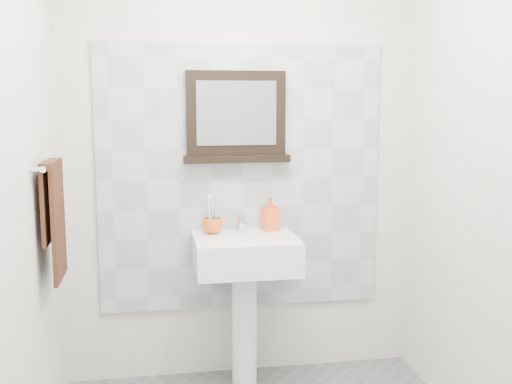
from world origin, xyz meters
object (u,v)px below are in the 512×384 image
(toothbrush_cup, at_px, (212,226))
(soap_dispenser, at_px, (270,214))
(hand_towel, at_px, (54,211))
(pedestal_sink, at_px, (245,270))
(framed_mirror, at_px, (236,119))

(toothbrush_cup, relative_size, soap_dispenser, 0.58)
(soap_dispenser, height_order, hand_towel, hand_towel)
(pedestal_sink, bearing_deg, soap_dispenser, 40.35)
(pedestal_sink, height_order, hand_towel, hand_towel)
(pedestal_sink, distance_m, hand_towel, 1.07)
(hand_towel, bearing_deg, toothbrush_cup, 29.19)
(pedestal_sink, distance_m, toothbrush_cup, 0.30)
(pedestal_sink, height_order, soap_dispenser, soap_dispenser)
(framed_mirror, height_order, hand_towel, framed_mirror)
(framed_mirror, relative_size, hand_towel, 1.07)
(pedestal_sink, bearing_deg, framed_mirror, 96.78)
(pedestal_sink, xyz_separation_m, hand_towel, (-0.93, -0.32, 0.41))
(pedestal_sink, xyz_separation_m, toothbrush_cup, (-0.17, 0.11, 0.23))
(soap_dispenser, xyz_separation_m, framed_mirror, (-0.19, 0.05, 0.53))
(soap_dispenser, bearing_deg, pedestal_sink, -152.23)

